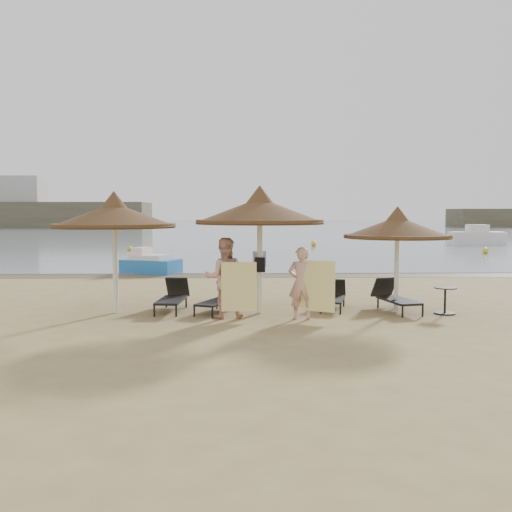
{
  "coord_description": "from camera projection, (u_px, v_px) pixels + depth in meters",
  "views": [
    {
      "loc": [
        -0.03,
        -13.1,
        2.54
      ],
      "look_at": [
        0.34,
        1.2,
        1.42
      ],
      "focal_mm": 40.0,
      "sensor_mm": 36.0,
      "label": 1
    }
  ],
  "objects": [
    {
      "name": "palapa_right",
      "position": [
        397.0,
        228.0,
        14.25
      ],
      "size": [
        2.7,
        2.7,
        2.68
      ],
      "rotation": [
        0.0,
        0.0,
        0.04
      ],
      "color": "white",
      "rests_on": "ground"
    },
    {
      "name": "lounger_far_left",
      "position": [
        173.0,
        296.0,
        14.7
      ],
      "size": [
        0.74,
        1.82,
        0.79
      ],
      "rotation": [
        0.0,
        0.0,
        -0.08
      ],
      "color": "black",
      "rests_on": "ground"
    },
    {
      "name": "far_shore",
      "position": [
        83.0,
        209.0,
        89.95
      ],
      "size": [
        150.0,
        54.8,
        12.0
      ],
      "color": "brown",
      "rests_on": "ground"
    },
    {
      "name": "lounger_near_right",
      "position": [
        334.0,
        296.0,
        14.98
      ],
      "size": [
        0.91,
        1.7,
        0.72
      ],
      "rotation": [
        0.0,
        0.0,
        -0.25
      ],
      "color": "black",
      "rests_on": "ground"
    },
    {
      "name": "wet_sand_strip",
      "position": [
        242.0,
        276.0,
        22.62
      ],
      "size": [
        200.0,
        1.6,
        0.01
      ],
      "primitive_type": "cube",
      "color": "brown",
      "rests_on": "ground"
    },
    {
      "name": "buoy_left",
      "position": [
        129.0,
        248.0,
        36.86
      ],
      "size": [
        0.32,
        0.32,
        0.32
      ],
      "primitive_type": "sphere",
      "color": "gold",
      "rests_on": "ground"
    },
    {
      "name": "lounger_far_right",
      "position": [
        394.0,
        297.0,
        14.64
      ],
      "size": [
        0.95,
        1.86,
        0.8
      ],
      "rotation": [
        0.0,
        0.0,
        0.21
      ],
      "color": "black",
      "rests_on": "ground"
    },
    {
      "name": "bag_dark",
      "position": [
        260.0,
        265.0,
        13.99
      ],
      "size": [
        0.27,
        0.15,
        0.37
      ],
      "rotation": [
        0.0,
        0.0,
        -0.25
      ],
      "color": "black",
      "rests_on": "ground"
    },
    {
      "name": "person_right",
      "position": [
        301.0,
        277.0,
        13.39
      ],
      "size": [
        0.98,
        0.7,
        1.99
      ],
      "primitive_type": "imported",
      "rotation": [
        0.0,
        0.0,
        3.02
      ],
      "color": "tan",
      "rests_on": "ground"
    },
    {
      "name": "ground",
      "position": [
        243.0,
        321.0,
        13.25
      ],
      "size": [
        160.0,
        160.0,
        0.0
      ],
      "primitive_type": "plane",
      "color": "#A18A55",
      "rests_on": "ground"
    },
    {
      "name": "towel_left",
      "position": [
        239.0,
        287.0,
        13.24
      ],
      "size": [
        0.82,
        0.05,
        1.15
      ],
      "rotation": [
        0.0,
        0.0,
        0.03
      ],
      "color": "yellow",
      "rests_on": "ground"
    },
    {
      "name": "lounger_near_left",
      "position": [
        219.0,
        299.0,
        14.49
      ],
      "size": [
        1.15,
        1.7,
        0.73
      ],
      "rotation": [
        0.0,
        0.0,
        -0.42
      ],
      "color": "black",
      "rests_on": "ground"
    },
    {
      "name": "side_table",
      "position": [
        445.0,
        301.0,
        14.15
      ],
      "size": [
        0.55,
        0.55,
        0.67
      ],
      "rotation": [
        0.0,
        0.0,
        0.43
      ],
      "color": "black",
      "rests_on": "ground"
    },
    {
      "name": "pedal_boat",
      "position": [
        150.0,
        264.0,
        23.6
      ],
      "size": [
        2.59,
        2.07,
        1.05
      ],
      "rotation": [
        0.0,
        0.0,
        -0.38
      ],
      "color": "blue",
      "rests_on": "ground"
    },
    {
      "name": "buoy_mid",
      "position": [
        314.0,
        244.0,
        41.62
      ],
      "size": [
        0.41,
        0.41,
        0.41
      ],
      "primitive_type": "sphere",
      "color": "gold",
      "rests_on": "ground"
    },
    {
      "name": "palapa_center",
      "position": [
        260.0,
        212.0,
        14.05
      ],
      "size": [
        3.22,
        3.22,
        3.19
      ],
      "rotation": [
        0.0,
        0.0,
        0.1
      ],
      "color": "white",
      "rests_on": "ground"
    },
    {
      "name": "buoy_right",
      "position": [
        486.0,
        251.0,
        34.39
      ],
      "size": [
        0.37,
        0.37,
        0.37
      ],
      "primitive_type": "sphere",
      "color": "gold",
      "rests_on": "ground"
    },
    {
      "name": "bag_patterned",
      "position": [
        259.0,
        259.0,
        14.32
      ],
      "size": [
        0.34,
        0.23,
        0.41
      ],
      "rotation": [
        0.0,
        0.0,
        0.42
      ],
      "color": "white",
      "rests_on": "ground"
    },
    {
      "name": "person_left",
      "position": [
        224.0,
        271.0,
        13.56
      ],
      "size": [
        1.07,
        0.73,
        2.23
      ],
      "primitive_type": "imported",
      "rotation": [
        0.0,
        0.0,
        3.2
      ],
      "color": "tan",
      "rests_on": "ground"
    },
    {
      "name": "sea",
      "position": [
        242.0,
        227.0,
        92.99
      ],
      "size": [
        200.0,
        140.0,
        0.03
      ],
      "primitive_type": "cube",
      "color": "slate",
      "rests_on": "ground"
    },
    {
      "name": "palapa_left",
      "position": [
        114.0,
        216.0,
        14.14
      ],
      "size": [
        3.08,
        3.08,
        3.05
      ],
      "rotation": [
        0.0,
        0.0,
        0.06
      ],
      "color": "white",
      "rests_on": "ground"
    },
    {
      "name": "towel_right",
      "position": [
        318.0,
        286.0,
        13.17
      ],
      "size": [
        0.76,
        0.41,
        1.19
      ],
      "rotation": [
        0.0,
        0.0,
        -0.49
      ],
      "color": "yellow",
      "rests_on": "ground"
    }
  ]
}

